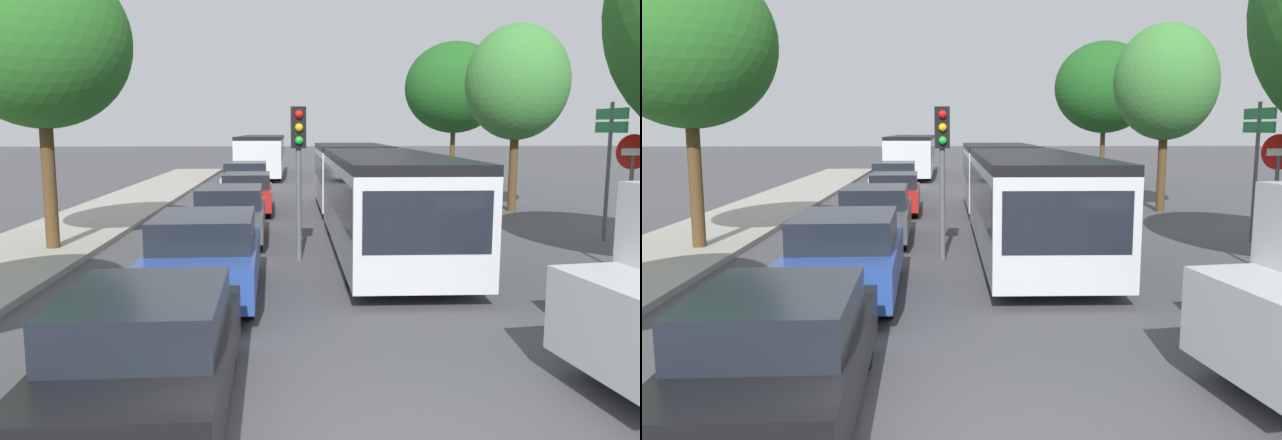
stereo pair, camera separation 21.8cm
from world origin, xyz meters
TOP-DOWN VIEW (x-y plane):
  - kerb_strip_left at (-6.51, 16.95)m, footprint 3.20×43.89m
  - articulated_bus at (1.86, 12.45)m, footprint 2.51×15.89m
  - city_bus_rear at (-1.94, 33.89)m, footprint 2.70×11.57m
  - queued_car_black at (-1.84, 1.01)m, footprint 1.74×3.93m
  - queued_car_blue at (-1.84, 5.64)m, footprint 1.89×4.27m
  - queued_car_graphite at (-1.90, 11.13)m, footprint 1.84×4.16m
  - queued_car_red at (-1.81, 16.61)m, footprint 1.79×4.06m
  - queued_car_silver at (-2.16, 21.46)m, footprint 1.96×4.43m
  - traffic_light at (-0.16, 8.63)m, footprint 0.34×0.37m
  - no_entry_sign at (6.45, 6.98)m, footprint 0.70×0.08m
  - direction_sign_post at (7.89, 10.64)m, footprint 0.14×1.40m
  - tree_left_mid at (-5.92, 9.71)m, footprint 4.03×4.03m
  - tree_right_mid at (7.63, 16.73)m, footprint 3.56×3.56m
  - tree_right_far at (8.11, 26.74)m, footprint 5.00×5.00m

SIDE VIEW (x-z plane):
  - kerb_strip_left at x=-6.51m, z-range 0.00..0.14m
  - queued_car_black at x=-1.84m, z-range 0.01..1.36m
  - queued_car_red at x=-1.81m, z-range 0.01..1.41m
  - queued_car_graphite at x=-1.90m, z-range 0.01..1.44m
  - queued_car_blue at x=-1.84m, z-range 0.01..1.48m
  - queued_car_silver at x=-2.16m, z-range 0.01..1.54m
  - articulated_bus at x=1.86m, z-range 0.18..2.54m
  - city_bus_rear at x=-1.94m, z-range 0.20..2.68m
  - no_entry_sign at x=6.45m, z-range 0.47..3.29m
  - traffic_light at x=-0.16m, z-range 0.80..4.20m
  - direction_sign_post at x=7.89m, z-range 0.75..4.35m
  - tree_right_mid at x=7.63m, z-range 1.25..7.78m
  - tree_left_mid at x=-5.92m, z-range 1.35..8.15m
  - tree_right_far at x=8.11m, z-range 1.23..8.51m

